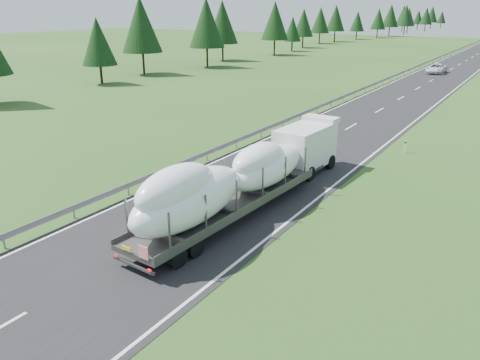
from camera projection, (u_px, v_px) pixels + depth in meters
The scene contains 5 objects.
road_surface at pixel (460, 64), 95.28m from camera, with size 10.00×400.00×0.02m, color black.
guardrail at pixel (433, 60), 97.70m from camera, with size 0.10×400.00×0.76m.
tree_line_left at pixel (318, 20), 135.29m from camera, with size 16.04×332.85×12.65m.
boat_truck at pixel (246, 173), 25.45m from camera, with size 3.41×18.98×4.09m.
distant_van at pixel (436, 69), 81.18m from camera, with size 2.70×5.85×1.63m, color silver.
Camera 1 is at (14.48, -6.50, 10.58)m, focal length 35.00 mm.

